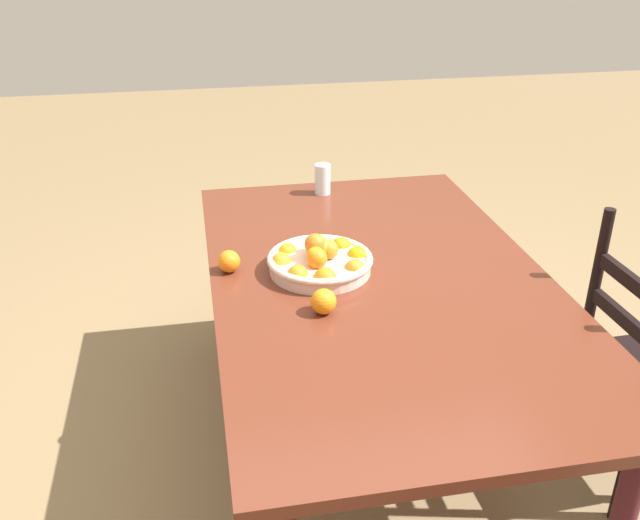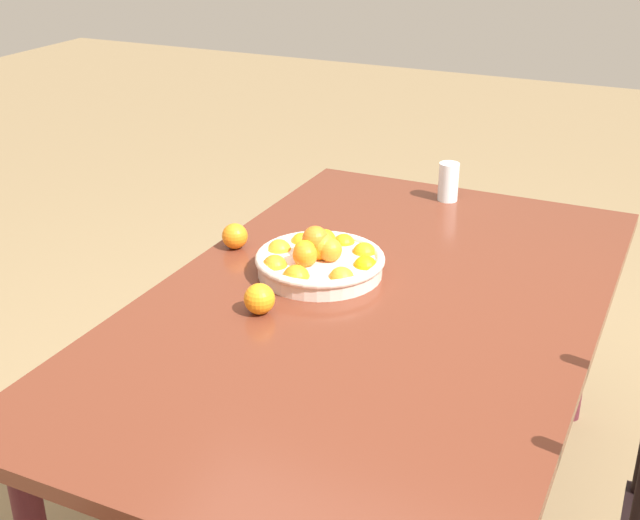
{
  "view_description": "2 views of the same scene",
  "coord_description": "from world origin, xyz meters",
  "px_view_note": "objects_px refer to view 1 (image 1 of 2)",
  "views": [
    {
      "loc": [
        1.89,
        -0.55,
        1.77
      ],
      "look_at": [
        -0.08,
        -0.18,
        0.76
      ],
      "focal_mm": 38.94,
      "sensor_mm": 36.0,
      "label": 1
    },
    {
      "loc": [
        1.74,
        0.67,
        1.68
      ],
      "look_at": [
        -0.08,
        -0.18,
        0.76
      ],
      "focal_mm": 47.03,
      "sensor_mm": 36.0,
      "label": 2
    }
  ],
  "objects_px": {
    "fruit_bowl": "(320,261)",
    "orange_loose_1": "(229,261)",
    "orange_loose_0": "(324,301)",
    "drinking_glass": "(323,179)",
    "dining_table": "(380,296)"
  },
  "relations": [
    {
      "from": "fruit_bowl",
      "to": "orange_loose_1",
      "type": "height_order",
      "value": "fruit_bowl"
    },
    {
      "from": "orange_loose_0",
      "to": "orange_loose_1",
      "type": "xyz_separation_m",
      "value": [
        -0.31,
        -0.25,
        -0.0
      ]
    },
    {
      "from": "drinking_glass",
      "to": "orange_loose_1",
      "type": "bearing_deg",
      "value": -34.25
    },
    {
      "from": "orange_loose_0",
      "to": "orange_loose_1",
      "type": "distance_m",
      "value": 0.4
    },
    {
      "from": "orange_loose_0",
      "to": "drinking_glass",
      "type": "bearing_deg",
      "value": 169.3
    },
    {
      "from": "orange_loose_1",
      "to": "drinking_glass",
      "type": "bearing_deg",
      "value": 145.75
    },
    {
      "from": "orange_loose_0",
      "to": "orange_loose_1",
      "type": "bearing_deg",
      "value": -141.17
    },
    {
      "from": "dining_table",
      "to": "fruit_bowl",
      "type": "distance_m",
      "value": 0.23
    },
    {
      "from": "dining_table",
      "to": "drinking_glass",
      "type": "bearing_deg",
      "value": -176.7
    },
    {
      "from": "fruit_bowl",
      "to": "orange_loose_0",
      "type": "xyz_separation_m",
      "value": [
        0.26,
        -0.04,
        -0.0
      ]
    },
    {
      "from": "orange_loose_0",
      "to": "dining_table",
      "type": "bearing_deg",
      "value": 129.17
    },
    {
      "from": "dining_table",
      "to": "drinking_glass",
      "type": "relative_size",
      "value": 14.25
    },
    {
      "from": "fruit_bowl",
      "to": "orange_loose_1",
      "type": "xyz_separation_m",
      "value": [
        -0.05,
        -0.29,
        -0.0
      ]
    },
    {
      "from": "orange_loose_0",
      "to": "drinking_glass",
      "type": "distance_m",
      "value": 0.96
    },
    {
      "from": "orange_loose_0",
      "to": "drinking_glass",
      "type": "height_order",
      "value": "drinking_glass"
    }
  ]
}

